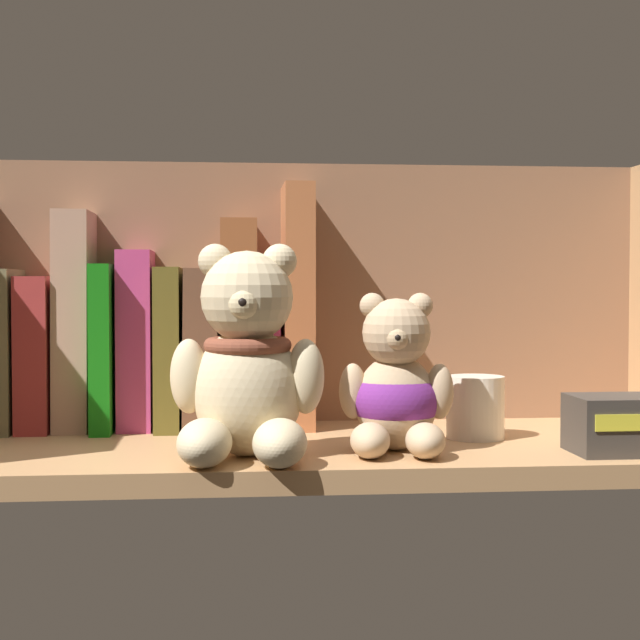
{
  "coord_description": "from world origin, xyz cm",
  "views": [
    {
      "loc": [
        -7.35,
        -90.05,
        16.64
      ],
      "look_at": [
        1.36,
        0.0,
        13.4
      ],
      "focal_mm": 54.71,
      "sensor_mm": 36.0,
      "label": 1
    }
  ],
  "objects_px": {
    "book_7": "(169,347)",
    "book_6": "(137,339)",
    "book_5": "(107,346)",
    "small_product_box": "(626,424)",
    "book_4": "(76,321)",
    "book_11": "(296,306)",
    "book_2": "(9,349)",
    "book_8": "(201,348)",
    "teddy_bear_larger": "(247,367)",
    "book_9": "(238,324)",
    "teddy_bear_smaller": "(396,389)",
    "book_3": "(40,353)",
    "book_10": "(268,346)",
    "pillar_candle": "(475,407)"
  },
  "relations": [
    {
      "from": "teddy_bear_larger",
      "to": "teddy_bear_smaller",
      "type": "xyz_separation_m",
      "value": [
        0.13,
        0.02,
        -0.02
      ]
    },
    {
      "from": "book_5",
      "to": "book_7",
      "type": "height_order",
      "value": "book_5"
    },
    {
      "from": "book_2",
      "to": "book_10",
      "type": "xyz_separation_m",
      "value": [
        0.26,
        0.0,
        0.0
      ]
    },
    {
      "from": "book_4",
      "to": "book_8",
      "type": "relative_size",
      "value": 1.35
    },
    {
      "from": "book_4",
      "to": "book_2",
      "type": "bearing_deg",
      "value": 180.0
    },
    {
      "from": "book_10",
      "to": "book_6",
      "type": "bearing_deg",
      "value": 180.0
    },
    {
      "from": "pillar_candle",
      "to": "book_8",
      "type": "bearing_deg",
      "value": 157.98
    },
    {
      "from": "book_3",
      "to": "book_4",
      "type": "distance_m",
      "value": 0.05
    },
    {
      "from": "book_5",
      "to": "book_10",
      "type": "height_order",
      "value": "same"
    },
    {
      "from": "small_product_box",
      "to": "teddy_bear_smaller",
      "type": "bearing_deg",
      "value": 172.05
    },
    {
      "from": "book_9",
      "to": "teddy_bear_larger",
      "type": "height_order",
      "value": "book_9"
    },
    {
      "from": "book_2",
      "to": "book_5",
      "type": "xyz_separation_m",
      "value": [
        0.1,
        0.0,
        0.0
      ]
    },
    {
      "from": "book_6",
      "to": "book_4",
      "type": "bearing_deg",
      "value": 180.0
    },
    {
      "from": "small_product_box",
      "to": "book_5",
      "type": "bearing_deg",
      "value": 157.04
    },
    {
      "from": "book_4",
      "to": "teddy_bear_larger",
      "type": "height_order",
      "value": "book_4"
    },
    {
      "from": "book_4",
      "to": "book_5",
      "type": "distance_m",
      "value": 0.04
    },
    {
      "from": "book_7",
      "to": "book_5",
      "type": "bearing_deg",
      "value": 180.0
    },
    {
      "from": "teddy_bear_larger",
      "to": "small_product_box",
      "type": "height_order",
      "value": "teddy_bear_larger"
    },
    {
      "from": "book_3",
      "to": "book_7",
      "type": "distance_m",
      "value": 0.13
    },
    {
      "from": "book_8",
      "to": "small_product_box",
      "type": "bearing_deg",
      "value": -28.05
    },
    {
      "from": "book_5",
      "to": "book_9",
      "type": "relative_size",
      "value": 0.79
    },
    {
      "from": "book_8",
      "to": "small_product_box",
      "type": "relative_size",
      "value": 1.72
    },
    {
      "from": "teddy_bear_smaller",
      "to": "small_product_box",
      "type": "distance_m",
      "value": 0.2
    },
    {
      "from": "book_3",
      "to": "book_9",
      "type": "xyz_separation_m",
      "value": [
        0.2,
        0.0,
        0.03
      ]
    },
    {
      "from": "book_2",
      "to": "book_8",
      "type": "height_order",
      "value": "book_8"
    },
    {
      "from": "teddy_bear_larger",
      "to": "small_product_box",
      "type": "distance_m",
      "value": 0.33
    },
    {
      "from": "book_9",
      "to": "book_10",
      "type": "xyz_separation_m",
      "value": [
        0.03,
        0.0,
        -0.02
      ]
    },
    {
      "from": "book_2",
      "to": "book_8",
      "type": "xyz_separation_m",
      "value": [
        0.19,
        0.0,
        0.0
      ]
    },
    {
      "from": "book_11",
      "to": "small_product_box",
      "type": "bearing_deg",
      "value": -35.87
    },
    {
      "from": "teddy_bear_smaller",
      "to": "small_product_box",
      "type": "height_order",
      "value": "teddy_bear_smaller"
    },
    {
      "from": "book_3",
      "to": "teddy_bear_smaller",
      "type": "xyz_separation_m",
      "value": [
        0.34,
        -0.17,
        -0.02
      ]
    },
    {
      "from": "book_7",
      "to": "teddy_bear_smaller",
      "type": "height_order",
      "value": "book_7"
    },
    {
      "from": "book_2",
      "to": "book_11",
      "type": "distance_m",
      "value": 0.3
    },
    {
      "from": "pillar_candle",
      "to": "book_9",
      "type": "bearing_deg",
      "value": 154.69
    },
    {
      "from": "book_11",
      "to": "book_10",
      "type": "bearing_deg",
      "value": 180.0
    },
    {
      "from": "book_6",
      "to": "book_8",
      "type": "relative_size",
      "value": 1.11
    },
    {
      "from": "book_10",
      "to": "pillar_candle",
      "type": "bearing_deg",
      "value": -28.81
    },
    {
      "from": "book_10",
      "to": "small_product_box",
      "type": "bearing_deg",
      "value": -33.24
    },
    {
      "from": "book_2",
      "to": "book_5",
      "type": "height_order",
      "value": "book_5"
    },
    {
      "from": "book_7",
      "to": "book_6",
      "type": "bearing_deg",
      "value": 180.0
    },
    {
      "from": "book_4",
      "to": "small_product_box",
      "type": "relative_size",
      "value": 2.33
    },
    {
      "from": "book_5",
      "to": "book_7",
      "type": "distance_m",
      "value": 0.06
    },
    {
      "from": "book_3",
      "to": "book_6",
      "type": "bearing_deg",
      "value": 0.0
    },
    {
      "from": "book_5",
      "to": "book_8",
      "type": "xyz_separation_m",
      "value": [
        0.1,
        0.0,
        -0.0
      ]
    },
    {
      "from": "book_11",
      "to": "book_7",
      "type": "bearing_deg",
      "value": 180.0
    },
    {
      "from": "book_2",
      "to": "book_3",
      "type": "height_order",
      "value": "book_2"
    },
    {
      "from": "small_product_box",
      "to": "pillar_candle",
      "type": "bearing_deg",
      "value": 139.97
    },
    {
      "from": "book_4",
      "to": "book_11",
      "type": "distance_m",
      "value": 0.23
    },
    {
      "from": "book_10",
      "to": "book_7",
      "type": "bearing_deg",
      "value": 180.0
    },
    {
      "from": "book_5",
      "to": "book_10",
      "type": "bearing_deg",
      "value": 0.0
    }
  ]
}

